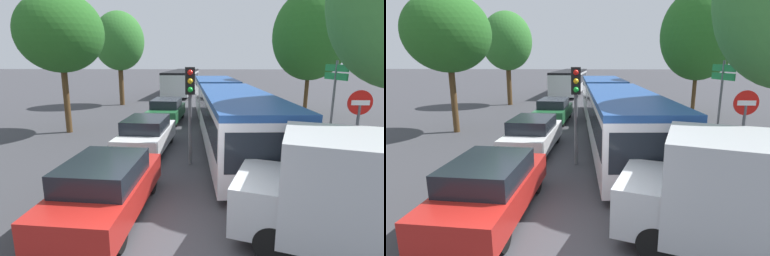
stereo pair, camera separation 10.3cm
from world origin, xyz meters
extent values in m
plane|color=#3D3D42|center=(0.00, 0.00, 0.00)|extent=(200.00, 200.00, 0.00)
cube|color=silver|center=(1.90, 6.00, 1.23)|extent=(2.98, 9.16, 1.95)
cube|color=black|center=(1.90, 6.00, 1.59)|extent=(2.98, 8.80, 0.85)
cube|color=#234C93|center=(1.90, 6.00, 2.30)|extent=(2.98, 9.16, 0.19)
cube|color=silver|center=(1.37, 14.53, 1.23)|extent=(2.80, 6.31, 1.95)
cube|color=black|center=(1.37, 14.53, 1.59)|extent=(2.81, 6.07, 0.85)
cube|color=#234C93|center=(1.37, 14.53, 2.30)|extent=(2.80, 6.31, 0.19)
cylinder|color=black|center=(1.59, 10.98, 1.23)|extent=(1.85, 1.06, 1.79)
cube|color=black|center=(2.18, 1.53, 1.47)|extent=(2.13, 0.23, 1.04)
cylinder|color=black|center=(3.10, 3.18, 0.47)|extent=(0.34, 0.97, 0.95)
cylinder|color=black|center=(1.07, 3.05, 0.47)|extent=(0.34, 0.97, 0.95)
cylinder|color=black|center=(2.74, 8.94, 0.47)|extent=(0.34, 0.97, 0.95)
cylinder|color=black|center=(0.71, 8.82, 0.47)|extent=(0.34, 0.97, 0.95)
cylinder|color=black|center=(2.38, 14.59, 0.47)|extent=(0.34, 0.97, 0.95)
cylinder|color=black|center=(0.35, 14.47, 0.47)|extent=(0.34, 0.97, 0.95)
cube|color=silver|center=(-1.70, 26.79, 1.25)|extent=(3.25, 11.41, 1.96)
cube|color=black|center=(-1.70, 26.79, 1.60)|extent=(3.23, 10.85, 0.82)
cube|color=black|center=(-1.70, 26.79, 2.33)|extent=(3.25, 11.41, 0.20)
cylinder|color=black|center=(-2.50, 30.56, 0.49)|extent=(0.36, 1.00, 0.98)
cylinder|color=black|center=(-0.40, 30.42, 0.49)|extent=(0.36, 1.00, 0.98)
cylinder|color=black|center=(-2.97, 23.48, 0.49)|extent=(0.36, 1.00, 0.98)
cylinder|color=black|center=(-0.88, 23.34, 0.49)|extent=(0.36, 1.00, 0.98)
cube|color=#B21E19|center=(-1.65, 1.09, 0.58)|extent=(2.01, 4.20, 0.66)
cube|color=black|center=(-1.66, 0.99, 1.17)|extent=(1.74, 2.25, 0.51)
cylinder|color=black|center=(-2.29, 2.45, 0.31)|extent=(0.26, 0.64, 0.62)
cylinder|color=black|center=(-0.84, 2.35, 0.31)|extent=(0.26, 0.64, 0.62)
cylinder|color=black|center=(-2.47, -0.17, 0.31)|extent=(0.26, 0.64, 0.62)
cylinder|color=black|center=(-1.01, -0.26, 0.31)|extent=(0.26, 0.64, 0.62)
cube|color=white|center=(-1.66, 6.29, 0.57)|extent=(1.94, 4.07, 0.64)
cube|color=black|center=(-1.67, 6.20, 1.13)|extent=(1.68, 2.18, 0.49)
cylinder|color=black|center=(-2.28, 7.60, 0.30)|extent=(0.25, 0.62, 0.60)
cylinder|color=black|center=(-0.87, 7.51, 0.30)|extent=(0.25, 0.62, 0.60)
cylinder|color=black|center=(-2.45, 5.07, 0.30)|extent=(0.25, 0.62, 0.60)
cylinder|color=black|center=(-1.04, 4.98, 0.30)|extent=(0.25, 0.62, 0.60)
cube|color=#236638|center=(-1.56, 12.01, 0.56)|extent=(1.94, 4.06, 0.64)
cube|color=black|center=(-1.56, 11.91, 1.13)|extent=(1.68, 2.17, 0.49)
cylinder|color=black|center=(-2.17, 13.32, 0.30)|extent=(0.25, 0.62, 0.60)
cylinder|color=black|center=(-0.77, 13.22, 0.30)|extent=(0.25, 0.62, 0.60)
cylinder|color=black|center=(-2.34, 10.79, 0.30)|extent=(0.25, 0.62, 0.60)
cylinder|color=black|center=(-0.94, 10.70, 0.30)|extent=(0.25, 0.62, 0.60)
cube|color=#B7BABF|center=(1.79, 0.50, 0.84)|extent=(1.43, 2.08, 1.00)
cylinder|color=black|center=(1.92, -0.42, 0.36)|extent=(0.76, 0.45, 0.72)
cylinder|color=black|center=(2.43, 1.18, 0.36)|extent=(0.76, 0.45, 0.72)
cylinder|color=#56595E|center=(0.15, 4.72, 1.70)|extent=(0.12, 0.12, 3.40)
cube|color=black|center=(0.15, 4.72, 2.95)|extent=(0.34, 0.27, 0.90)
sphere|color=red|center=(0.17, 4.57, 3.23)|extent=(0.18, 0.18, 0.18)
sphere|color=#EAAD14|center=(0.17, 4.57, 2.95)|extent=(0.18, 0.18, 0.18)
sphere|color=green|center=(0.17, 4.57, 2.67)|extent=(0.18, 0.18, 0.18)
cylinder|color=#56595E|center=(5.02, 3.16, 1.20)|extent=(0.08, 0.08, 2.40)
cylinder|color=red|center=(5.02, 3.16, 2.47)|extent=(0.70, 0.03, 0.70)
cube|color=white|center=(5.02, 3.14, 2.47)|extent=(0.50, 0.04, 0.14)
cylinder|color=#56595E|center=(6.05, 7.34, 1.80)|extent=(0.10, 0.10, 3.60)
cube|color=#197A38|center=(6.05, 7.34, 3.30)|extent=(0.40, 1.37, 0.28)
cube|color=#197A38|center=(6.05, 7.34, 2.96)|extent=(0.40, 1.37, 0.28)
cylinder|color=#51381E|center=(-6.23, 9.23, 1.73)|extent=(0.29, 0.29, 3.47)
ellipsoid|color=#286623|center=(-6.23, 9.23, 4.87)|extent=(4.08, 4.08, 3.74)
cylinder|color=#51381E|center=(-6.00, 18.50, 1.65)|extent=(0.38, 0.38, 3.31)
ellipsoid|color=#33752D|center=(-6.00, 18.50, 4.98)|extent=(3.88, 3.88, 4.47)
ellipsoid|color=#3D7F38|center=(-5.85, 18.28, 4.31)|extent=(2.33, 2.33, 2.46)
cylinder|color=#51381E|center=(7.25, 14.33, 1.50)|extent=(0.25, 0.25, 3.00)
ellipsoid|color=#286623|center=(7.25, 14.33, 5.09)|extent=(4.70, 4.70, 5.57)
ellipsoid|color=#3D7F38|center=(7.06, 13.73, 4.26)|extent=(2.82, 2.82, 3.06)
camera|label=1|loc=(0.63, -5.37, 3.68)|focal=28.00mm
camera|label=2|loc=(0.73, -5.36, 3.68)|focal=28.00mm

